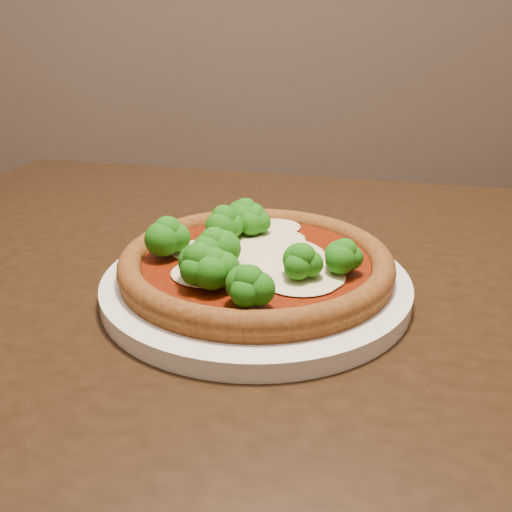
{
  "coord_description": "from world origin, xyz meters",
  "views": [
    {
      "loc": [
        0.11,
        -0.69,
        1.01
      ],
      "look_at": [
        0.11,
        -0.18,
        0.79
      ],
      "focal_mm": 40.0,
      "sensor_mm": 36.0,
      "label": 1
    }
  ],
  "objects": [
    {
      "name": "pizza",
      "position": [
        0.11,
        -0.18,
        0.79
      ],
      "size": [
        0.27,
        0.27,
        0.06
      ],
      "rotation": [
        0.0,
        0.0,
        -0.35
      ],
      "color": "brown",
      "rests_on": "plate"
    },
    {
      "name": "dining_table",
      "position": [
        0.16,
        -0.17,
        0.65
      ],
      "size": [
        1.31,
        1.09,
        0.75
      ],
      "rotation": [
        0.0,
        0.0,
        -0.24
      ],
      "color": "black",
      "rests_on": "floor"
    },
    {
      "name": "plate",
      "position": [
        0.11,
        -0.18,
        0.76
      ],
      "size": [
        0.3,
        0.3,
        0.02
      ],
      "primitive_type": "cylinder",
      "color": "silver",
      "rests_on": "dining_table"
    }
  ]
}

